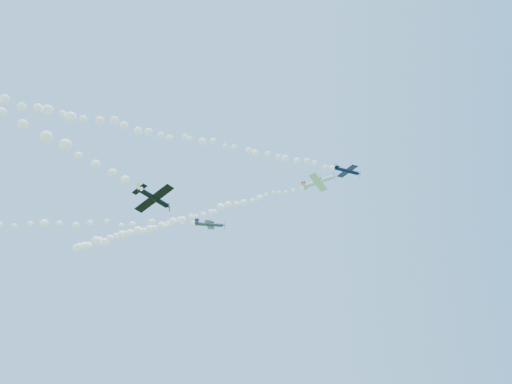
# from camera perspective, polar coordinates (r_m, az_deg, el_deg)

# --- Properties ---
(plane_white) EXTENTS (7.36, 7.81, 2.01)m
(plane_white) POSITION_cam_1_polar(r_m,az_deg,el_deg) (89.06, 8.28, 1.34)
(plane_white) COLOR white
(smoke_trail_white) EXTENTS (62.73, 26.13, 3.12)m
(smoke_trail_white) POSITION_cam_1_polar(r_m,az_deg,el_deg) (103.38, -10.73, -3.81)
(smoke_trail_white) COLOR white
(plane_navy) EXTENTS (6.13, 6.43, 2.16)m
(plane_navy) POSITION_cam_1_polar(r_m,az_deg,el_deg) (88.81, 12.04, 2.77)
(plane_navy) COLOR #0C1237
(smoke_trail_navy) EXTENTS (69.78, 31.98, 2.53)m
(smoke_trail_navy) POSITION_cam_1_polar(r_m,az_deg,el_deg) (79.19, -14.26, 7.99)
(smoke_trail_navy) COLOR white
(plane_grey) EXTENTS (6.13, 6.37, 2.18)m
(plane_grey) POSITION_cam_1_polar(r_m,az_deg,el_deg) (83.20, -6.18, -4.32)
(plane_grey) COLOR #3A4555
(plane_black) EXTENTS (6.54, 6.29, 2.31)m
(plane_black) POSITION_cam_1_polar(r_m,az_deg,el_deg) (65.42, -13.46, -0.78)
(plane_black) COLOR black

